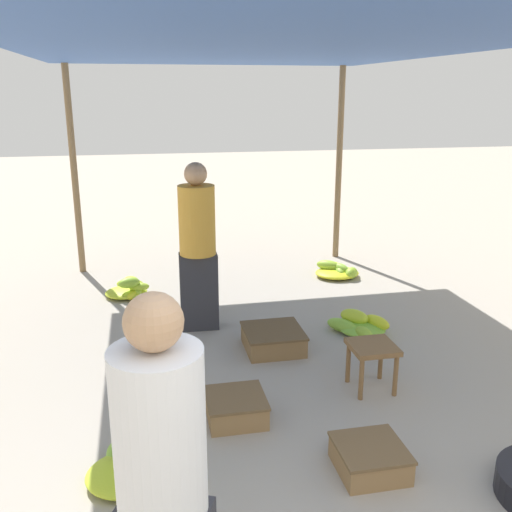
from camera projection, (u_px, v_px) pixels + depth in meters
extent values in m
cylinder|color=olive|center=(74.00, 172.00, 6.91)|extent=(0.08, 0.08, 2.52)
cylinder|color=olive|center=(339.00, 165.00, 7.57)|extent=(0.08, 0.08, 2.52)
cube|color=#33569E|center=(259.00, 44.00, 4.19)|extent=(3.78, 6.12, 0.04)
cylinder|color=white|center=(159.00, 432.00, 2.02)|extent=(0.44, 0.44, 0.64)
sphere|color=tan|center=(153.00, 322.00, 1.90)|extent=(0.21, 0.21, 0.21)
cube|color=brown|center=(373.00, 347.00, 4.31)|extent=(0.34, 0.34, 0.04)
cylinder|color=brown|center=(361.00, 379.00, 4.21)|extent=(0.04, 0.04, 0.33)
cylinder|color=brown|center=(396.00, 376.00, 4.26)|extent=(0.04, 0.04, 0.33)
cylinder|color=brown|center=(348.00, 363.00, 4.46)|extent=(0.04, 0.04, 0.33)
cylinder|color=brown|center=(381.00, 359.00, 4.52)|extent=(0.04, 0.04, 0.33)
ellipsoid|color=yellow|center=(139.00, 477.00, 3.29)|extent=(0.27, 0.29, 0.13)
ellipsoid|color=#88BB34|center=(138.00, 448.00, 3.32)|extent=(0.35, 0.24, 0.12)
ellipsoid|color=#CBD628|center=(152.00, 489.00, 3.21)|extent=(0.25, 0.16, 0.09)
ellipsoid|color=#83B935|center=(119.00, 452.00, 3.54)|extent=(0.19, 0.25, 0.11)
ellipsoid|color=#B8CE2B|center=(131.00, 473.00, 3.35)|extent=(0.53, 0.46, 0.10)
ellipsoid|color=yellow|center=(134.00, 295.00, 6.27)|extent=(0.22, 0.25, 0.09)
ellipsoid|color=#8EBD33|center=(129.00, 283.00, 6.24)|extent=(0.26, 0.19, 0.12)
ellipsoid|color=#A8C82E|center=(136.00, 290.00, 6.36)|extent=(0.16, 0.31, 0.09)
ellipsoid|color=#B9CE2B|center=(130.00, 284.00, 6.50)|extent=(0.33, 0.20, 0.12)
ellipsoid|color=#B8CE2B|center=(131.00, 281.00, 6.48)|extent=(0.25, 0.26, 0.12)
ellipsoid|color=#A5C62F|center=(139.00, 287.00, 6.31)|extent=(0.22, 0.12, 0.09)
ellipsoid|color=#B9CE2B|center=(126.00, 292.00, 6.36)|extent=(0.46, 0.40, 0.10)
ellipsoid|color=#92BF32|center=(364.00, 334.00, 5.22)|extent=(0.18, 0.25, 0.13)
ellipsoid|color=#B5CD2C|center=(354.00, 317.00, 5.45)|extent=(0.30, 0.31, 0.14)
ellipsoid|color=#84B934|center=(342.00, 325.00, 5.41)|extent=(0.32, 0.36, 0.12)
ellipsoid|color=yellow|center=(377.00, 322.00, 5.39)|extent=(0.23, 0.30, 0.13)
ellipsoid|color=#7DB636|center=(363.00, 329.00, 5.39)|extent=(0.44, 0.38, 0.10)
ellipsoid|color=#98C131|center=(351.00, 273.00, 6.93)|extent=(0.24, 0.25, 0.14)
ellipsoid|color=#99C131|center=(328.00, 265.00, 7.07)|extent=(0.32, 0.28, 0.12)
ellipsoid|color=#90BE32|center=(339.00, 271.00, 7.01)|extent=(0.12, 0.24, 0.12)
ellipsoid|color=yellow|center=(332.00, 267.00, 7.19)|extent=(0.16, 0.22, 0.14)
ellipsoid|color=#8DBD33|center=(339.00, 269.00, 7.02)|extent=(0.26, 0.31, 0.14)
ellipsoid|color=yellow|center=(334.00, 267.00, 7.24)|extent=(0.26, 0.33, 0.12)
ellipsoid|color=yellow|center=(337.00, 273.00, 7.03)|extent=(0.54, 0.47, 0.10)
cube|color=olive|center=(370.00, 460.00, 3.44)|extent=(0.39, 0.39, 0.15)
cube|color=brown|center=(371.00, 448.00, 3.41)|extent=(0.41, 0.41, 0.02)
cube|color=olive|center=(236.00, 409.00, 3.98)|extent=(0.40, 0.40, 0.15)
cube|color=brown|center=(236.00, 398.00, 3.95)|extent=(0.41, 0.41, 0.02)
cube|color=brown|center=(273.00, 340.00, 5.06)|extent=(0.49, 0.49, 0.17)
cube|color=brown|center=(273.00, 331.00, 5.03)|extent=(0.51, 0.51, 0.02)
cube|color=#2D2D33|center=(199.00, 291.00, 5.44)|extent=(0.36, 0.21, 0.74)
cylinder|color=gold|center=(197.00, 220.00, 5.24)|extent=(0.35, 0.35, 0.65)
sphere|color=tan|center=(196.00, 174.00, 5.12)|extent=(0.21, 0.21, 0.21)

